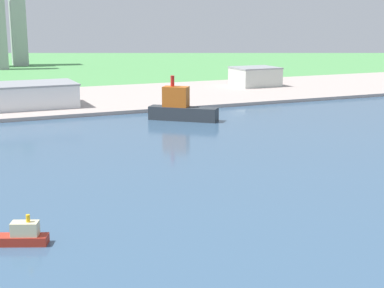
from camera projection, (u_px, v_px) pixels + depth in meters
ground_plane at (88, 165)px, 247.44m from camera, size 2400.00×2400.00×0.00m
water_bay at (130, 207)px, 193.74m from camera, size 840.00×360.00×0.15m
industrial_pier at (26, 103)px, 417.18m from camera, size 840.00×140.00×2.50m
tugboat_small at (15, 236)px, 161.02m from camera, size 20.97×12.34×8.77m
container_barge at (181, 108)px, 352.46m from camera, size 38.96×34.71×27.35m
warehouse_main at (22, 95)px, 388.27m from camera, size 71.30×41.11×16.14m
warehouse_annex at (255, 76)px, 506.47m from camera, size 37.69×33.05×16.64m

